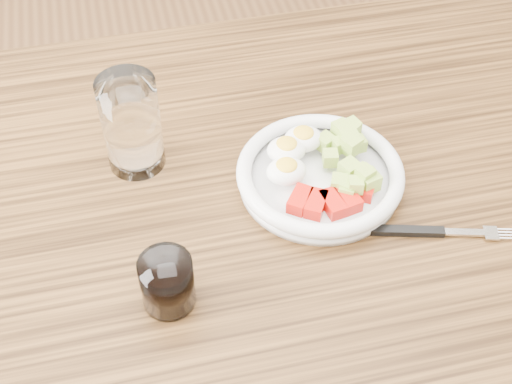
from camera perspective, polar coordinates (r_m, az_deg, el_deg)
dining_table at (r=1.03m, az=0.67°, el=-5.23°), size 1.50×0.90×0.77m
bowl at (r=0.98m, az=5.11°, el=1.59°), size 0.23×0.23×0.06m
fork at (r=0.95m, az=13.62°, el=-3.10°), size 0.20×0.07×0.01m
water_glass at (r=0.98m, az=-9.94°, el=5.37°), size 0.08×0.08×0.14m
coffee_glass at (r=0.84m, az=-7.11°, el=-7.21°), size 0.06×0.06×0.07m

